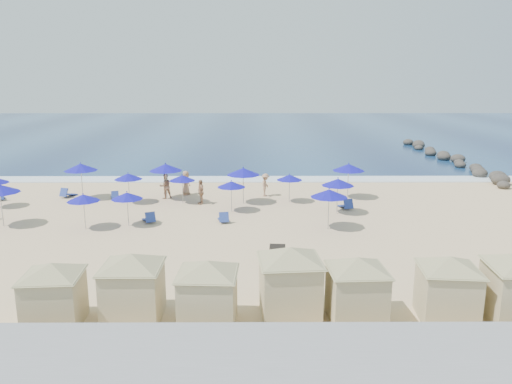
# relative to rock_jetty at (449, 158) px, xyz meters

# --- Properties ---
(ground) EXTENTS (160.00, 160.00, 0.00)m
(ground) POSITION_rel_rock_jetty_xyz_m (-24.01, -24.90, -0.36)
(ground) COLOR #D9B889
(ground) RESTS_ON ground
(ocean) EXTENTS (160.00, 80.00, 0.06)m
(ocean) POSITION_rel_rock_jetty_xyz_m (-24.01, 30.10, -0.33)
(ocean) COLOR #0E254E
(ocean) RESTS_ON ground
(surf_line) EXTENTS (160.00, 2.50, 0.08)m
(surf_line) POSITION_rel_rock_jetty_xyz_m (-24.01, -9.40, -0.32)
(surf_line) COLOR white
(surf_line) RESTS_ON ground
(seawall) EXTENTS (160.00, 6.10, 1.22)m
(seawall) POSITION_rel_rock_jetty_xyz_m (-24.01, -38.40, 0.29)
(seawall) COLOR gray
(seawall) RESTS_ON ground
(rock_jetty) EXTENTS (2.56, 26.66, 0.96)m
(rock_jetty) POSITION_rel_rock_jetty_xyz_m (0.00, 0.00, 0.00)
(rock_jetty) COLOR #2B2724
(rock_jetty) RESTS_ON ground
(trash_bin) EXTENTS (0.79, 0.79, 0.75)m
(trash_bin) POSITION_rel_rock_jetty_xyz_m (-19.09, -28.66, 0.01)
(trash_bin) COLOR black
(trash_bin) RESTS_ON ground
(cabana_0) EXTENTS (4.04, 4.04, 2.54)m
(cabana_0) POSITION_rel_rock_jetty_xyz_m (-27.18, -34.84, 1.09)
(cabana_0) COLOR #C5B286
(cabana_0) RESTS_ON ground
(cabana_1) EXTENTS (4.33, 4.33, 2.72)m
(cabana_1) POSITION_rel_rock_jetty_xyz_m (-24.54, -34.36, 1.19)
(cabana_1) COLOR #C5B286
(cabana_1) RESTS_ON ground
(cabana_2) EXTENTS (4.18, 4.18, 2.63)m
(cabana_2) POSITION_rel_rock_jetty_xyz_m (-21.81, -34.83, 1.14)
(cabana_2) COLOR #C5B286
(cabana_2) RESTS_ON ground
(cabana_3) EXTENTS (4.53, 4.53, 2.85)m
(cabana_3) POSITION_rel_rock_jetty_xyz_m (-18.89, -34.05, 1.27)
(cabana_3) COLOR #C5B286
(cabana_3) RESTS_ON ground
(cabana_4) EXTENTS (4.16, 4.16, 2.61)m
(cabana_4) POSITION_rel_rock_jetty_xyz_m (-16.55, -34.51, 1.13)
(cabana_4) COLOR #C5B286
(cabana_4) RESTS_ON ground
(cabana_5) EXTENTS (4.16, 4.16, 2.62)m
(cabana_5) POSITION_rel_rock_jetty_xyz_m (-13.28, -34.45, 1.14)
(cabana_5) COLOR #C5B286
(cabana_5) RESTS_ON ground
(umbrella_2) EXTENTS (2.34, 2.34, 2.67)m
(umbrella_2) POSITION_rel_rock_jetty_xyz_m (-32.46, -16.16, 1.95)
(umbrella_2) COLOR #A5A8AD
(umbrella_2) RESTS_ON ground
(umbrella_3) EXTENTS (1.86, 1.86, 2.12)m
(umbrella_3) POSITION_rel_rock_jetty_xyz_m (-29.90, -23.41, 1.47)
(umbrella_3) COLOR #A5A8AD
(umbrella_3) RESTS_ON ground
(umbrella_4) EXTENTS (1.92, 1.92, 2.18)m
(umbrella_4) POSITION_rel_rock_jetty_xyz_m (-28.81, -17.44, 1.53)
(umbrella_4) COLOR #A5A8AD
(umbrella_4) RESTS_ON ground
(umbrella_5) EXTENTS (1.80, 1.80, 2.04)m
(umbrella_5) POSITION_rel_rock_jetty_xyz_m (-25.12, -17.40, 1.41)
(umbrella_5) COLOR #A5A8AD
(umbrella_5) RESTS_ON ground
(umbrella_6) EXTENTS (1.83, 1.83, 2.09)m
(umbrella_6) POSITION_rel_rock_jetty_xyz_m (-27.56, -22.82, 1.45)
(umbrella_6) COLOR #A5A8AD
(umbrella_6) RESTS_ON ground
(umbrella_7) EXTENTS (2.27, 2.27, 2.58)m
(umbrella_7) POSITION_rel_rock_jetty_xyz_m (-20.92, -17.52, 1.88)
(umbrella_7) COLOR #A5A8AD
(umbrella_7) RESTS_ON ground
(umbrella_8) EXTENTS (1.84, 1.84, 2.09)m
(umbrella_8) POSITION_rel_rock_jetty_xyz_m (-21.64, -19.68, 1.45)
(umbrella_8) COLOR #A5A8AD
(umbrella_8) RESTS_ON ground
(umbrella_9) EXTENTS (1.79, 1.79, 2.04)m
(umbrella_9) POSITION_rel_rock_jetty_xyz_m (-17.73, -17.21, 1.41)
(umbrella_9) COLOR #A5A8AD
(umbrella_9) RESTS_ON ground
(umbrella_10) EXTENTS (2.08, 2.08, 2.37)m
(umbrella_10) POSITION_rel_rock_jetty_xyz_m (-14.89, -20.21, 1.69)
(umbrella_10) COLOR #A5A8AD
(umbrella_10) RESTS_ON ground
(umbrella_11) EXTENTS (2.14, 2.14, 2.43)m
(umbrella_11) POSITION_rel_rock_jetty_xyz_m (-15.93, -23.52, 1.75)
(umbrella_11) COLOR #A5A8AD
(umbrella_11) RESTS_ON ground
(umbrella_12) EXTENTS (2.33, 2.33, 2.65)m
(umbrella_12) POSITION_rel_rock_jetty_xyz_m (-26.44, -16.23, 1.94)
(umbrella_12) COLOR #A5A8AD
(umbrella_12) RESTS_ON ground
(umbrella_13) EXTENTS (2.29, 2.29, 2.61)m
(umbrella_13) POSITION_rel_rock_jetty_xyz_m (-13.45, -16.08, 1.90)
(umbrella_13) COLOR #A5A8AD
(umbrella_13) RESTS_ON ground
(beach_chair_0) EXTENTS (0.91, 1.26, 0.63)m
(beach_chair_0) POSITION_rel_rock_jetty_xyz_m (-38.19, -16.54, -0.14)
(beach_chair_0) COLOR navy
(beach_chair_0) RESTS_ON ground
(beach_chair_1) EXTENTS (1.01, 1.46, 0.74)m
(beach_chair_1) POSITION_rel_rock_jetty_xyz_m (-33.79, -15.60, -0.11)
(beach_chair_1) COLOR navy
(beach_chair_1) RESTS_ON ground
(beach_chair_2) EXTENTS (0.86, 1.25, 0.63)m
(beach_chair_2) POSITION_rel_rock_jetty_xyz_m (-30.18, -16.15, -0.14)
(beach_chair_2) COLOR navy
(beach_chair_2) RESTS_ON ground
(beach_chair_3) EXTENTS (1.08, 1.43, 0.72)m
(beach_chair_3) POSITION_rel_rock_jetty_xyz_m (-26.49, -22.15, -0.11)
(beach_chair_3) COLOR navy
(beach_chair_3) RESTS_ON ground
(beach_chair_4) EXTENTS (0.78, 1.36, 0.71)m
(beach_chair_4) POSITION_rel_rock_jetty_xyz_m (-22.03, -22.11, -0.12)
(beach_chair_4) COLOR navy
(beach_chair_4) RESTS_ON ground
(beach_chair_5) EXTENTS (0.91, 1.48, 0.76)m
(beach_chair_5) POSITION_rel_rock_jetty_xyz_m (-14.09, -19.07, -0.10)
(beach_chair_5) COLOR navy
(beach_chair_5) RESTS_ON ground
(beachgoer_1) EXTENTS (1.08, 0.99, 1.79)m
(beachgoer_1) POSITION_rel_rock_jetty_xyz_m (-26.55, -16.03, 0.53)
(beachgoer_1) COLOR tan
(beachgoer_1) RESTS_ON ground
(beachgoer_2) EXTENTS (0.78, 1.09, 1.71)m
(beachgoer_2) POSITION_rel_rock_jetty_xyz_m (-23.84, -17.68, 0.49)
(beachgoer_2) COLOR tan
(beachgoer_2) RESTS_ON ground
(beachgoer_3) EXTENTS (0.87, 1.20, 1.68)m
(beachgoer_3) POSITION_rel_rock_jetty_xyz_m (-19.35, -15.36, 0.48)
(beachgoer_3) COLOR tan
(beachgoer_3) RESTS_ON ground
(beachgoer_4) EXTENTS (0.81, 1.01, 1.79)m
(beachgoer_4) POSITION_rel_rock_jetty_xyz_m (-25.22, -14.87, 0.54)
(beachgoer_4) COLOR tan
(beachgoer_4) RESTS_ON ground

